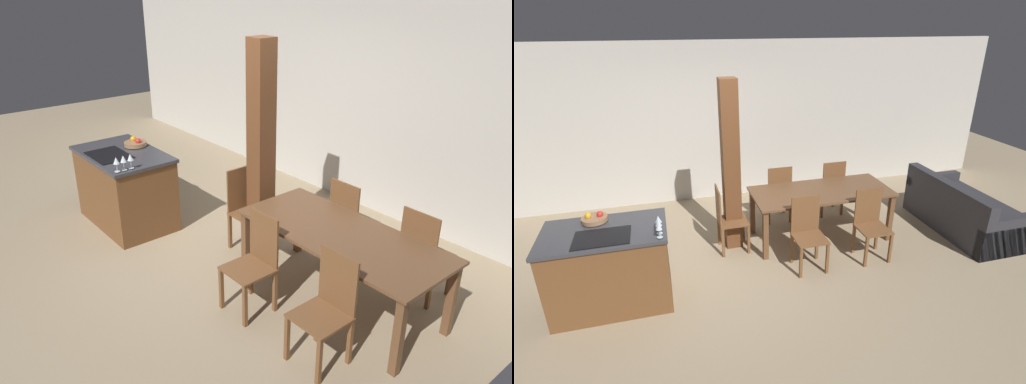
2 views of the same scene
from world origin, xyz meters
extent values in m
plane|color=#9E896B|center=(0.00, 0.00, 0.00)|extent=(16.00, 16.00, 0.00)
cube|color=beige|center=(0.00, 2.45, 1.35)|extent=(11.20, 0.08, 2.70)
cube|color=brown|center=(-1.38, -0.26, 0.44)|extent=(1.26, 0.77, 0.89)
cube|color=#38383D|center=(-1.38, -0.26, 0.91)|extent=(1.30, 0.81, 0.04)
cube|color=black|center=(-1.38, -0.42, 0.93)|extent=(0.56, 0.40, 0.01)
cylinder|color=#99704C|center=(-1.48, -0.02, 0.96)|extent=(0.28, 0.28, 0.05)
sphere|color=red|center=(-1.42, -0.01, 1.01)|extent=(0.07, 0.07, 0.07)
sphere|color=gold|center=(-1.55, -0.02, 1.01)|extent=(0.07, 0.07, 0.07)
cylinder|color=silver|center=(-0.80, -0.59, 0.94)|extent=(0.06, 0.06, 0.00)
cylinder|color=silver|center=(-0.80, -0.59, 0.99)|extent=(0.01, 0.01, 0.09)
cone|color=silver|center=(-0.80, -0.59, 1.07)|extent=(0.07, 0.07, 0.07)
cylinder|color=silver|center=(-0.80, -0.51, 0.94)|extent=(0.06, 0.06, 0.00)
cylinder|color=silver|center=(-0.80, -0.51, 0.99)|extent=(0.01, 0.01, 0.09)
cone|color=silver|center=(-0.80, -0.51, 1.07)|extent=(0.07, 0.07, 0.07)
cylinder|color=silver|center=(-0.80, -0.42, 0.94)|extent=(0.06, 0.06, 0.00)
cylinder|color=silver|center=(-0.80, -0.42, 0.99)|extent=(0.01, 0.01, 0.09)
cone|color=silver|center=(-0.80, -0.42, 1.07)|extent=(0.07, 0.07, 0.07)
cube|color=brown|center=(1.45, 0.51, 0.73)|extent=(2.00, 0.88, 0.03)
cube|color=brown|center=(0.52, 0.13, 0.36)|extent=(0.07, 0.07, 0.71)
cube|color=brown|center=(2.39, 0.13, 0.36)|extent=(0.07, 0.07, 0.71)
cube|color=brown|center=(0.52, 0.88, 0.36)|extent=(0.07, 0.07, 0.71)
cube|color=brown|center=(2.39, 0.88, 0.36)|extent=(0.07, 0.07, 0.71)
cube|color=brown|center=(1.00, -0.23, 0.44)|extent=(0.40, 0.40, 0.02)
cube|color=brown|center=(1.00, -0.04, 0.70)|extent=(0.38, 0.02, 0.49)
cube|color=brown|center=(0.83, -0.41, 0.22)|extent=(0.04, 0.04, 0.43)
cube|color=brown|center=(1.18, -0.41, 0.22)|extent=(0.04, 0.04, 0.43)
cube|color=brown|center=(0.83, -0.05, 0.22)|extent=(0.04, 0.04, 0.43)
cube|color=brown|center=(1.18, -0.05, 0.22)|extent=(0.04, 0.04, 0.43)
cube|color=brown|center=(1.90, -0.23, 0.44)|extent=(0.40, 0.40, 0.02)
cube|color=brown|center=(1.90, -0.04, 0.70)|extent=(0.38, 0.02, 0.49)
cube|color=brown|center=(1.72, -0.41, 0.22)|extent=(0.04, 0.04, 0.43)
cube|color=brown|center=(2.08, -0.41, 0.22)|extent=(0.04, 0.04, 0.43)
cube|color=brown|center=(1.72, -0.05, 0.22)|extent=(0.04, 0.04, 0.43)
cube|color=brown|center=(2.08, -0.05, 0.22)|extent=(0.04, 0.04, 0.43)
cube|color=brown|center=(1.00, 1.25, 0.44)|extent=(0.40, 0.40, 0.02)
cube|color=brown|center=(1.00, 1.06, 0.70)|extent=(0.38, 0.02, 0.49)
cube|color=brown|center=(1.18, 1.42, 0.22)|extent=(0.04, 0.04, 0.43)
cube|color=brown|center=(0.83, 1.42, 0.22)|extent=(0.04, 0.04, 0.43)
cube|color=brown|center=(1.18, 1.07, 0.22)|extent=(0.04, 0.04, 0.43)
cube|color=brown|center=(0.83, 1.07, 0.22)|extent=(0.04, 0.04, 0.43)
cube|color=brown|center=(1.90, 1.25, 0.44)|extent=(0.40, 0.40, 0.02)
cube|color=brown|center=(1.90, 1.06, 0.70)|extent=(0.38, 0.02, 0.49)
cube|color=brown|center=(2.08, 1.42, 0.22)|extent=(0.04, 0.04, 0.43)
cube|color=brown|center=(1.72, 1.42, 0.22)|extent=(0.04, 0.04, 0.43)
cube|color=brown|center=(2.08, 1.07, 0.22)|extent=(0.04, 0.04, 0.43)
cube|color=brown|center=(1.72, 1.07, 0.22)|extent=(0.04, 0.04, 0.43)
cube|color=brown|center=(0.16, 0.51, 0.44)|extent=(0.40, 0.40, 0.02)
cube|color=brown|center=(-0.03, 0.51, 0.70)|extent=(0.02, 0.38, 0.49)
cube|color=brown|center=(0.33, 0.33, 0.22)|extent=(0.04, 0.04, 0.43)
cube|color=brown|center=(0.33, 0.68, 0.22)|extent=(0.04, 0.04, 0.43)
cube|color=brown|center=(-0.02, 0.33, 0.22)|extent=(0.04, 0.04, 0.43)
cube|color=brown|center=(-0.02, 0.68, 0.22)|extent=(0.04, 0.04, 0.43)
cube|color=brown|center=(0.18, 0.62, 1.17)|extent=(0.23, 0.23, 2.34)
camera|label=1|loc=(4.03, -2.65, 2.92)|focal=35.00mm
camera|label=2|loc=(-0.69, -4.34, 2.99)|focal=28.00mm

